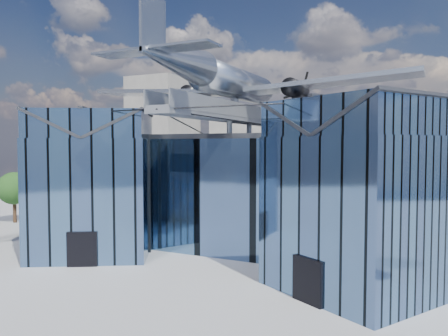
% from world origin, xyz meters
% --- Properties ---
extents(ground_plane, '(120.00, 120.00, 0.00)m').
position_xyz_m(ground_plane, '(0.00, 0.00, 0.00)').
color(ground_plane, gray).
extents(museum, '(32.88, 24.50, 17.60)m').
position_xyz_m(museum, '(0.00, 5.82, 5.54)').
color(museum, '#476791').
rests_on(museum, ground).
extents(bg_towers, '(77.00, 24.50, 26.00)m').
position_xyz_m(bg_towers, '(1.45, 50.49, 10.01)').
color(bg_towers, slate).
rests_on(bg_towers, ground).
extents(tree_side_w, '(4.54, 4.54, 5.87)m').
position_xyz_m(tree_side_w, '(-29.02, 5.93, 3.98)').
color(tree_side_w, '#312013').
rests_on(tree_side_w, ground).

